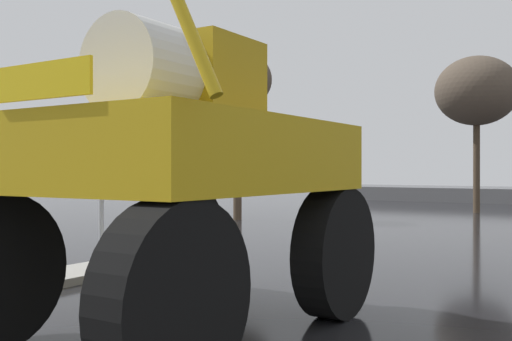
# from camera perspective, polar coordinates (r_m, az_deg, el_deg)

# --- Properties ---
(ground_plane) EXTENTS (120.00, 120.00, 0.00)m
(ground_plane) POSITION_cam_1_polar(r_m,az_deg,el_deg) (18.19, 17.93, -6.50)
(ground_plane) COLOR black
(oversize_sprayer) EXTENTS (4.10, 5.35, 4.71)m
(oversize_sprayer) POSITION_cam_1_polar(r_m,az_deg,el_deg) (7.68, -7.40, -0.30)
(oversize_sprayer) COLOR black
(oversize_sprayer) RESTS_ON ground
(traffic_signal_near_left) EXTENTS (0.24, 0.54, 3.42)m
(traffic_signal_near_left) POSITION_cam_1_polar(r_m,az_deg,el_deg) (13.94, -14.14, 1.74)
(traffic_signal_near_left) COLOR #A8AAAF
(traffic_signal_near_left) RESTS_ON ground
(bare_tree_left) EXTENTS (2.86, 2.86, 7.02)m
(bare_tree_left) POSITION_cam_1_polar(r_m,az_deg,el_deg) (24.81, -1.79, 8.48)
(bare_tree_left) COLOR #473828
(bare_tree_left) RESTS_ON ground
(bare_tree_far_center) EXTENTS (3.92, 3.92, 7.55)m
(bare_tree_far_center) POSITION_cam_1_polar(r_m,az_deg,el_deg) (30.72, 20.42, 7.13)
(bare_tree_far_center) COLOR #473828
(bare_tree_far_center) RESTS_ON ground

